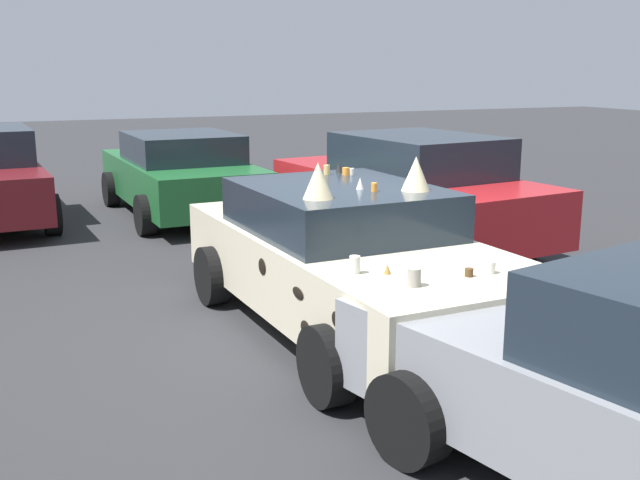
# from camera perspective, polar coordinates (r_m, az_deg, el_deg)

# --- Properties ---
(ground_plane) EXTENTS (60.00, 60.00, 0.00)m
(ground_plane) POSITION_cam_1_polar(r_m,az_deg,el_deg) (7.18, 2.21, -6.79)
(ground_plane) COLOR #2D2D30
(art_car_decorated) EXTENTS (4.40, 2.16, 1.65)m
(art_car_decorated) POSITION_cam_1_polar(r_m,az_deg,el_deg) (7.02, 2.10, -1.37)
(art_car_decorated) COLOR beige
(art_car_decorated) RESTS_ON ground
(parked_sedan_far_right) EXTENTS (4.32, 2.14, 1.36)m
(parked_sedan_far_right) POSITION_cam_1_polar(r_m,az_deg,el_deg) (12.71, -10.46, 4.92)
(parked_sedan_far_right) COLOR #1E602D
(parked_sedan_far_right) RESTS_ON ground
(parked_sedan_row_back_center) EXTENTS (4.74, 2.43, 1.53)m
(parked_sedan_row_back_center) POSITION_cam_1_polar(r_m,az_deg,el_deg) (10.43, 6.68, 3.75)
(parked_sedan_row_back_center) COLOR red
(parked_sedan_row_back_center) RESTS_ON ground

